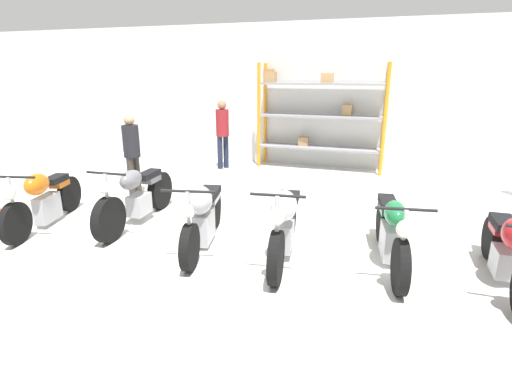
# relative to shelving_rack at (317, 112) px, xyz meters

# --- Properties ---
(ground_plane) EXTENTS (30.00, 30.00, 0.00)m
(ground_plane) POSITION_rel_shelving_rack_xyz_m (-0.04, -5.11, -1.43)
(ground_plane) COLOR silver
(back_wall) EXTENTS (30.00, 0.08, 3.60)m
(back_wall) POSITION_rel_shelving_rack_xyz_m (-0.04, 0.36, 0.37)
(back_wall) COLOR silver
(back_wall) RESTS_ON ground_plane
(shelving_rack) EXTENTS (3.14, 0.63, 2.61)m
(shelving_rack) POSITION_rel_shelving_rack_xyz_m (0.00, 0.00, 0.00)
(shelving_rack) COLOR orange
(shelving_rack) RESTS_ON ground_plane
(motorcycle_orange) EXTENTS (0.81, 2.05, 1.01)m
(motorcycle_orange) POSITION_rel_shelving_rack_xyz_m (-3.38, -5.40, -0.96)
(motorcycle_orange) COLOR black
(motorcycle_orange) RESTS_ON ground_plane
(motorcycle_grey) EXTENTS (0.62, 2.22, 1.04)m
(motorcycle_grey) POSITION_rel_shelving_rack_xyz_m (-2.05, -4.80, -0.98)
(motorcycle_grey) COLOR black
(motorcycle_grey) RESTS_ON ground_plane
(motorcycle_silver) EXTENTS (0.76, 2.04, 1.03)m
(motorcycle_silver) POSITION_rel_shelving_rack_xyz_m (-0.65, -5.26, -0.97)
(motorcycle_silver) COLOR black
(motorcycle_silver) RESTS_ON ground_plane
(motorcycle_white) EXTENTS (0.63, 2.05, 1.09)m
(motorcycle_white) POSITION_rel_shelving_rack_xyz_m (0.55, -5.30, -0.93)
(motorcycle_white) COLOR black
(motorcycle_white) RESTS_ON ground_plane
(motorcycle_green) EXTENTS (0.64, 2.11, 1.00)m
(motorcycle_green) POSITION_rel_shelving_rack_xyz_m (1.89, -5.03, -0.97)
(motorcycle_green) COLOR black
(motorcycle_green) RESTS_ON ground_plane
(motorcycle_red) EXTENTS (0.57, 2.00, 0.97)m
(motorcycle_red) POSITION_rel_shelving_rack_xyz_m (3.20, -5.16, -1.00)
(motorcycle_red) COLOR black
(motorcycle_red) RESTS_ON ground_plane
(person_browsing) EXTENTS (0.35, 0.35, 1.62)m
(person_browsing) POSITION_rel_shelving_rack_xyz_m (-3.02, -3.48, -0.48)
(person_browsing) COLOR #38332D
(person_browsing) RESTS_ON ground_plane
(person_near_rack) EXTENTS (0.45, 0.45, 1.72)m
(person_near_rack) POSITION_rel_shelving_rack_xyz_m (-2.24, -0.75, -0.41)
(person_near_rack) COLOR #1E2338
(person_near_rack) RESTS_ON ground_plane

